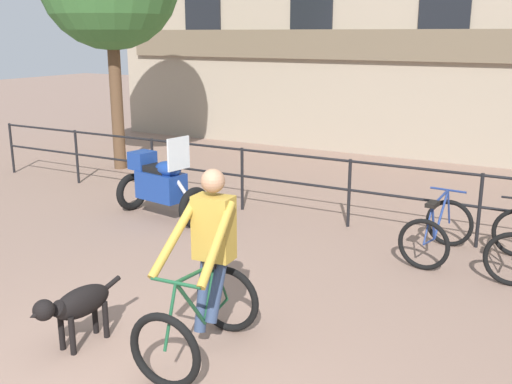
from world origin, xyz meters
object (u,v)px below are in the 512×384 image
object	(u,v)px
cyclist_with_bike	(205,274)
dog	(76,305)
parked_motorcycle	(160,184)
parked_bicycle_near_lamp	(437,231)

from	to	relation	value
cyclist_with_bike	dog	distance (m)	1.26
dog	parked_motorcycle	size ratio (longest dim) A/B	0.62
dog	parked_motorcycle	world-z (taller)	parked_motorcycle
parked_bicycle_near_lamp	parked_motorcycle	bearing A→B (deg)	10.04
cyclist_with_bike	parked_bicycle_near_lamp	xyz separation A→B (m)	(1.30, 3.47, -0.41)
parked_motorcycle	dog	bearing A→B (deg)	-143.47
cyclist_with_bike	parked_bicycle_near_lamp	distance (m)	3.73
dog	parked_motorcycle	distance (m)	4.08
cyclist_with_bike	parked_motorcycle	bearing A→B (deg)	129.42
cyclist_with_bike	parked_bicycle_near_lamp	size ratio (longest dim) A/B	1.46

